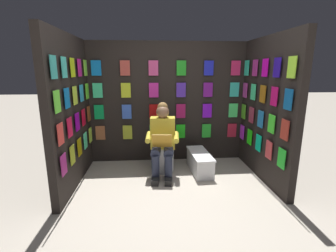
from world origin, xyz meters
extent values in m
plane|color=#B2A899|center=(0.00, 0.00, 0.00)|extent=(30.00, 30.00, 0.00)
cube|color=black|center=(0.00, -1.77, 1.10)|extent=(2.94, 0.10, 2.20)
cube|color=#9A5634|center=(1.24, -1.69, 0.57)|extent=(0.17, 0.01, 0.26)
cube|color=#A5B327|center=(0.74, -1.69, 0.57)|extent=(0.17, 0.01, 0.26)
cube|color=#44EC57|center=(0.25, -1.69, 0.57)|extent=(0.17, 0.01, 0.26)
cube|color=#18C314|center=(-0.25, -1.69, 0.57)|extent=(0.17, 0.01, 0.26)
cube|color=green|center=(-0.74, -1.69, 0.57)|extent=(0.17, 0.01, 0.26)
cube|color=#B61F36|center=(-1.24, -1.69, 0.57)|extent=(0.17, 0.01, 0.26)
cube|color=#0B994B|center=(1.24, -1.69, 0.96)|extent=(0.17, 0.01, 0.26)
cube|color=blue|center=(0.74, -1.69, 0.96)|extent=(0.17, 0.01, 0.26)
cube|color=#A10C0D|center=(0.25, -1.69, 0.96)|extent=(0.17, 0.01, 0.26)
cube|color=#A21454|center=(-0.25, -1.69, 0.96)|extent=(0.17, 0.01, 0.26)
cube|color=#7A10DB|center=(-0.74, -1.69, 0.96)|extent=(0.17, 0.01, 0.26)
cube|color=#45E06E|center=(-1.24, -1.69, 0.96)|extent=(0.17, 0.01, 0.26)
cube|color=#3AD694|center=(1.24, -1.69, 1.34)|extent=(0.17, 0.01, 0.26)
cube|color=#C5D827|center=(0.74, -1.69, 1.34)|extent=(0.17, 0.01, 0.26)
cube|color=#C42696|center=(0.25, -1.69, 1.34)|extent=(0.17, 0.01, 0.26)
cube|color=#4C28B2|center=(-0.25, -1.69, 1.34)|extent=(0.17, 0.01, 0.26)
cube|color=#70178C|center=(-0.74, -1.69, 1.34)|extent=(0.17, 0.01, 0.26)
cube|color=#30BBA7|center=(-1.24, -1.69, 1.34)|extent=(0.17, 0.01, 0.26)
cube|color=blue|center=(1.24, -1.69, 1.73)|extent=(0.17, 0.01, 0.26)
cube|color=#B8443A|center=(0.74, -1.69, 1.73)|extent=(0.17, 0.01, 0.26)
cube|color=#CD4282|center=(0.25, -1.69, 1.73)|extent=(0.17, 0.01, 0.26)
cube|color=#1F9721|center=(-0.25, -1.69, 1.73)|extent=(0.17, 0.01, 0.26)
cube|color=#1D23C3|center=(-0.74, -1.69, 1.73)|extent=(0.17, 0.01, 0.26)
cube|color=#D1245B|center=(-1.24, -1.69, 1.73)|extent=(0.17, 0.01, 0.26)
cube|color=black|center=(-1.47, -0.86, 1.10)|extent=(0.10, 1.72, 2.20)
cube|color=#BC30EB|center=(-1.39, -1.55, 0.57)|extent=(0.01, 0.17, 0.26)
cube|color=#1FE614|center=(-1.39, -1.21, 0.57)|extent=(0.01, 0.17, 0.26)
cube|color=#0CD197|center=(-1.39, -0.86, 0.57)|extent=(0.01, 0.17, 0.26)
cube|color=#D04349|center=(-1.39, -0.52, 0.57)|extent=(0.01, 0.17, 0.26)
cube|color=green|center=(-1.39, -0.17, 0.57)|extent=(0.01, 0.17, 0.26)
cube|color=#4D9B22|center=(-1.39, -1.55, 0.96)|extent=(0.01, 0.17, 0.26)
cube|color=#912E47|center=(-1.39, -1.21, 0.96)|extent=(0.01, 0.17, 0.26)
cube|color=#2279BF|center=(-1.39, -0.86, 0.96)|extent=(0.01, 0.17, 0.26)
cube|color=#40E332|center=(-1.39, -0.52, 0.96)|extent=(0.01, 0.17, 0.26)
cube|color=#A73429|center=(-1.39, -0.17, 0.96)|extent=(0.01, 0.17, 0.26)
cube|color=#B33492|center=(-1.39, -1.55, 1.34)|extent=(0.01, 0.17, 0.26)
cube|color=#3EE78F|center=(-1.39, -1.21, 1.34)|extent=(0.01, 0.17, 0.26)
cube|color=#A06514|center=(-1.39, -0.86, 1.34)|extent=(0.01, 0.17, 0.26)
cube|color=#C41163|center=(-1.39, -0.52, 1.34)|extent=(0.01, 0.17, 0.26)
cube|color=#12589B|center=(-1.39, -0.17, 1.34)|extent=(0.01, 0.17, 0.26)
cube|color=#24D3A0|center=(-1.39, -1.55, 1.73)|extent=(0.01, 0.17, 0.26)
cube|color=#9F297F|center=(-1.39, -1.21, 1.73)|extent=(0.01, 0.17, 0.26)
cube|color=#CA0DAE|center=(-1.39, -0.86, 1.73)|extent=(0.01, 0.17, 0.26)
cube|color=#271395|center=(-1.39, -0.52, 1.73)|extent=(0.01, 0.17, 0.26)
cube|color=#A5EE37|center=(-1.39, -0.17, 1.73)|extent=(0.01, 0.17, 0.26)
cube|color=black|center=(1.47, -0.86, 1.10)|extent=(0.10, 1.72, 2.20)
cube|color=#A2287D|center=(1.39, -0.17, 0.57)|extent=(0.01, 0.17, 0.26)
cube|color=#A5B52C|center=(1.39, -0.52, 0.57)|extent=(0.01, 0.17, 0.26)
cube|color=#92800A|center=(1.39, -0.86, 0.57)|extent=(0.01, 0.17, 0.26)
cube|color=#4BE8A2|center=(1.39, -1.21, 0.57)|extent=(0.01, 0.17, 0.26)
cube|color=#B3E644|center=(1.39, -1.55, 0.57)|extent=(0.01, 0.17, 0.26)
cube|color=#EF443F|center=(1.39, -0.17, 0.96)|extent=(0.01, 0.17, 0.26)
cube|color=#E31A49|center=(1.39, -0.52, 0.96)|extent=(0.01, 0.17, 0.26)
cube|color=#87089E|center=(1.39, -0.86, 0.96)|extent=(0.01, 0.17, 0.26)
cube|color=red|center=(1.39, -1.21, 0.96)|extent=(0.01, 0.17, 0.26)
cube|color=brown|center=(1.39, -1.55, 0.96)|extent=(0.01, 0.17, 0.26)
cube|color=#69E63E|center=(1.39, -0.17, 1.34)|extent=(0.01, 0.17, 0.26)
cube|color=blue|center=(1.39, -0.52, 1.34)|extent=(0.01, 0.17, 0.26)
cube|color=#BFE43C|center=(1.39, -0.86, 1.34)|extent=(0.01, 0.17, 0.26)
cube|color=#2AA0D4|center=(1.39, -1.21, 1.34)|extent=(0.01, 0.17, 0.26)
cube|color=#68E22F|center=(1.39, -1.55, 1.34)|extent=(0.01, 0.17, 0.26)
cube|color=teal|center=(1.39, -0.17, 1.73)|extent=(0.01, 0.17, 0.26)
cube|color=#41C4B4|center=(1.39, -0.52, 1.73)|extent=(0.01, 0.17, 0.26)
cube|color=#B8DC18|center=(1.39, -0.86, 1.73)|extent=(0.01, 0.17, 0.26)
cube|color=#CF1C8E|center=(1.39, -1.21, 1.73)|extent=(0.01, 0.17, 0.26)
cube|color=#92F03B|center=(1.39, -1.55, 1.73)|extent=(0.01, 0.17, 0.26)
cylinder|color=white|center=(0.12, -1.21, 0.20)|extent=(0.38, 0.38, 0.40)
cylinder|color=white|center=(0.12, -1.21, 0.41)|extent=(0.41, 0.41, 0.02)
cube|color=white|center=(0.09, -1.47, 0.58)|extent=(0.40, 0.22, 0.36)
cylinder|color=white|center=(0.10, -1.38, 0.58)|extent=(0.39, 0.10, 0.39)
cube|color=gold|center=(0.12, -1.18, 0.68)|extent=(0.42, 0.26, 0.52)
sphere|color=brown|center=(0.12, -1.15, 1.04)|extent=(0.21, 0.21, 0.21)
sphere|color=olive|center=(0.12, -1.18, 1.11)|extent=(0.17, 0.17, 0.17)
cylinder|color=#23283D|center=(0.03, -0.97, 0.44)|extent=(0.19, 0.41, 0.15)
cylinder|color=#23283D|center=(0.23, -0.99, 0.44)|extent=(0.19, 0.41, 0.15)
cylinder|color=#23283D|center=(0.05, -0.79, 0.21)|extent=(0.12, 0.12, 0.42)
cylinder|color=#23283D|center=(0.25, -0.81, 0.21)|extent=(0.12, 0.12, 0.42)
cube|color=black|center=(0.06, -0.73, 0.04)|extent=(0.13, 0.27, 0.09)
cube|color=black|center=(0.26, -0.75, 0.04)|extent=(0.13, 0.27, 0.09)
cylinder|color=gold|center=(-0.09, -0.98, 0.66)|extent=(0.11, 0.32, 0.13)
cylinder|color=gold|center=(0.35, -1.02, 0.66)|extent=(0.11, 0.32, 0.13)
cube|color=#BB8324|center=(0.15, -0.84, 0.64)|extent=(0.31, 0.16, 0.23)
cube|color=silver|center=(-0.51, -1.13, 0.15)|extent=(0.33, 0.80, 0.30)
cube|color=white|center=(-0.51, -1.13, 0.32)|extent=(0.35, 0.83, 0.03)
camera|label=1|loc=(0.32, 2.69, 1.70)|focal=25.80mm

